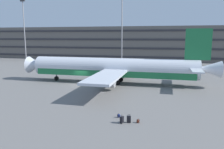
% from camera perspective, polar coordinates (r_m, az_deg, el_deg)
% --- Properties ---
extents(ground_plane, '(600.00, 600.00, 0.00)m').
position_cam_1_polar(ground_plane, '(43.88, -8.22, -2.52)').
color(ground_plane, slate).
extents(terminal_structure, '(148.31, 16.46, 12.75)m').
position_cam_1_polar(terminal_structure, '(92.75, 3.80, 7.84)').
color(terminal_structure, '#605B56').
rests_on(terminal_structure, ground_plane).
extents(airliner, '(37.95, 30.54, 10.46)m').
position_cam_1_polar(airliner, '(44.17, 0.77, 1.54)').
color(airliner, silver).
rests_on(airliner, ground_plane).
extents(light_mast_far_left, '(1.80, 0.50, 22.33)m').
position_cam_1_polar(light_mast_far_left, '(91.69, -21.17, 11.26)').
color(light_mast_far_left, gray).
rests_on(light_mast_far_left, ground_plane).
extents(light_mast_left, '(1.80, 0.50, 24.90)m').
position_cam_1_polar(light_mast_left, '(77.07, 2.52, 13.31)').
color(light_mast_left, gray).
rests_on(light_mast_left, ground_plane).
extents(suitcase_purple, '(0.46, 0.32, 0.91)m').
position_cam_1_polar(suitcase_purple, '(24.70, 4.23, -11.07)').
color(suitcase_purple, black).
rests_on(suitcase_purple, ground_plane).
extents(suitcase_red, '(0.38, 0.48, 0.90)m').
position_cam_1_polar(suitcase_red, '(24.52, 2.47, -11.23)').
color(suitcase_red, black).
rests_on(suitcase_red, ground_plane).
extents(backpack_upright, '(0.37, 0.29, 0.49)m').
position_cam_1_polar(backpack_upright, '(26.21, 1.70, -10.28)').
color(backpack_upright, navy).
rests_on(backpack_upright, ground_plane).
extents(backpack_scuffed, '(0.41, 0.39, 0.47)m').
position_cam_1_polar(backpack_scuffed, '(24.79, 6.51, -11.54)').
color(backpack_scuffed, '#592619').
rests_on(backpack_scuffed, ground_plane).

